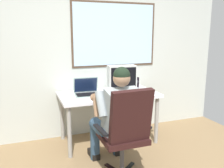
{
  "coord_description": "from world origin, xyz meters",
  "views": [
    {
      "loc": [
        -0.87,
        -1.74,
        1.6
      ],
      "look_at": [
        0.16,
        1.08,
        0.98
      ],
      "focal_mm": 39.1,
      "sensor_mm": 36.0,
      "label": 1
    }
  ],
  "objects_px": {
    "person_seated": "(116,116)",
    "laptop": "(87,90)",
    "crt_monitor": "(122,77)",
    "desk": "(108,99)",
    "office_chair": "(127,129)",
    "desk_speaker": "(136,83)",
    "wine_glass": "(110,91)"
  },
  "relations": [
    {
      "from": "person_seated",
      "to": "laptop",
      "type": "bearing_deg",
      "value": 100.29
    },
    {
      "from": "crt_monitor",
      "to": "laptop",
      "type": "height_order",
      "value": "crt_monitor"
    },
    {
      "from": "desk",
      "to": "office_chair",
      "type": "relative_size",
      "value": 1.34
    },
    {
      "from": "office_chair",
      "to": "person_seated",
      "type": "distance_m",
      "value": 0.28
    },
    {
      "from": "office_chair",
      "to": "laptop",
      "type": "height_order",
      "value": "office_chair"
    },
    {
      "from": "desk",
      "to": "laptop",
      "type": "distance_m",
      "value": 0.35
    },
    {
      "from": "person_seated",
      "to": "laptop",
      "type": "xyz_separation_m",
      "value": [
        -0.14,
        0.8,
        0.15
      ]
    },
    {
      "from": "office_chair",
      "to": "person_seated",
      "type": "xyz_separation_m",
      "value": [
        -0.01,
        0.27,
        0.06
      ]
    },
    {
      "from": "person_seated",
      "to": "desk_speaker",
      "type": "distance_m",
      "value": 1.16
    },
    {
      "from": "crt_monitor",
      "to": "desk_speaker",
      "type": "bearing_deg",
      "value": 29.29
    },
    {
      "from": "person_seated",
      "to": "crt_monitor",
      "type": "relative_size",
      "value": 2.94
    },
    {
      "from": "laptop",
      "to": "wine_glass",
      "type": "xyz_separation_m",
      "value": [
        0.27,
        -0.24,
        0.03
      ]
    },
    {
      "from": "desk",
      "to": "crt_monitor",
      "type": "bearing_deg",
      "value": -2.11
    },
    {
      "from": "laptop",
      "to": "wine_glass",
      "type": "height_order",
      "value": "laptop"
    },
    {
      "from": "office_chair",
      "to": "crt_monitor",
      "type": "distance_m",
      "value": 1.15
    },
    {
      "from": "desk",
      "to": "laptop",
      "type": "height_order",
      "value": "laptop"
    },
    {
      "from": "desk",
      "to": "wine_glass",
      "type": "relative_size",
      "value": 10.84
    },
    {
      "from": "wine_glass",
      "to": "desk_speaker",
      "type": "distance_m",
      "value": 0.68
    },
    {
      "from": "desk_speaker",
      "to": "desk",
      "type": "bearing_deg",
      "value": -162.35
    },
    {
      "from": "wine_glass",
      "to": "person_seated",
      "type": "bearing_deg",
      "value": -102.34
    },
    {
      "from": "desk",
      "to": "wine_glass",
      "type": "distance_m",
      "value": 0.27
    },
    {
      "from": "person_seated",
      "to": "laptop",
      "type": "relative_size",
      "value": 3.44
    },
    {
      "from": "desk",
      "to": "person_seated",
      "type": "bearing_deg",
      "value": -102.49
    },
    {
      "from": "office_chair",
      "to": "wine_glass",
      "type": "bearing_deg",
      "value": 82.54
    },
    {
      "from": "office_chair",
      "to": "wine_glass",
      "type": "xyz_separation_m",
      "value": [
        0.11,
        0.82,
        0.23
      ]
    },
    {
      "from": "person_seated",
      "to": "wine_glass",
      "type": "height_order",
      "value": "person_seated"
    },
    {
      "from": "desk",
      "to": "office_chair",
      "type": "distance_m",
      "value": 1.04
    },
    {
      "from": "office_chair",
      "to": "person_seated",
      "type": "bearing_deg",
      "value": 92.83
    },
    {
      "from": "office_chair",
      "to": "person_seated",
      "type": "relative_size",
      "value": 0.84
    },
    {
      "from": "office_chair",
      "to": "desk_speaker",
      "type": "relative_size",
      "value": 5.88
    },
    {
      "from": "desk",
      "to": "office_chair",
      "type": "bearing_deg",
      "value": -98.56
    },
    {
      "from": "office_chair",
      "to": "laptop",
      "type": "distance_m",
      "value": 1.1
    }
  ]
}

